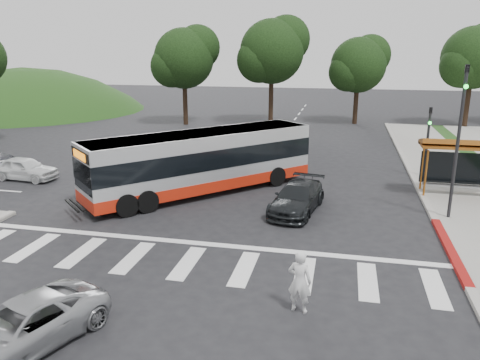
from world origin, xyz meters
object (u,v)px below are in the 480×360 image
(dark_sedan, at_px, (297,198))
(silver_suv_south, at_px, (22,326))
(pedestrian, at_px, (300,281))
(transit_bus, at_px, (202,163))

(dark_sedan, height_order, silver_suv_south, dark_sedan)
(pedestrian, bearing_deg, transit_bus, -48.04)
(silver_suv_south, bearing_deg, pedestrian, 46.59)
(transit_bus, height_order, pedestrian, transit_bus)
(transit_bus, height_order, dark_sedan, transit_bus)
(transit_bus, bearing_deg, pedestrian, -17.22)
(pedestrian, height_order, silver_suv_south, pedestrian)
(pedestrian, distance_m, dark_sedan, 8.40)
(transit_bus, xyz_separation_m, dark_sedan, (4.99, -1.85, -0.91))
(pedestrian, relative_size, silver_suv_south, 0.43)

